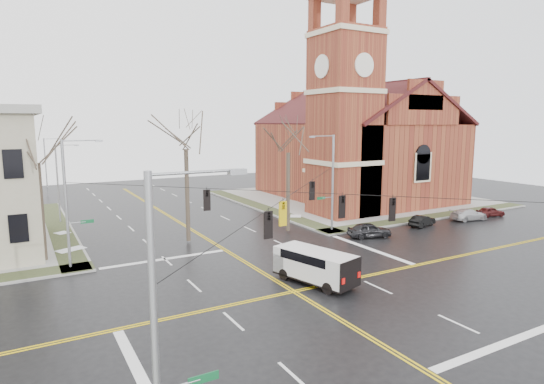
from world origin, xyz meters
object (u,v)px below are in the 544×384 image
parked_car_c (469,215)px  tree_nw_far (37,156)px  signal_pole_ne (331,180)px  parked_car_d (490,212)px  signal_pole_sw (161,332)px  streetlight_north_a (59,180)px  parked_car_b (422,221)px  streetlight_north_b (47,164)px  tree_nw_near (186,143)px  cargo_van (312,263)px  signal_pole_nw (69,200)px  tree_ne (288,147)px  church (353,136)px  parked_car_a (369,230)px

parked_car_c → tree_nw_far: bearing=89.4°
signal_pole_ne → parked_car_d: 20.29m
signal_pole_sw → parked_car_d: bearing=25.3°
streetlight_north_a → parked_car_b: 36.94m
streetlight_north_a → tree_nw_far: (-2.30, -13.73, 3.40)m
streetlight_north_b → tree_nw_near: size_ratio=0.67×
signal_pole_sw → streetlight_north_b: (0.67, 59.50, -0.48)m
signal_pole_ne → cargo_van: (-9.39, -10.66, -3.69)m
signal_pole_sw → parked_car_d: 46.88m
signal_pole_nw → cargo_van: bearing=-38.8°
parked_car_d → parked_car_b: bearing=100.9°
signal_pole_nw → parked_car_c: bearing=-4.8°
parked_car_c → tree_nw_far: 41.14m
streetlight_north_a → tree_nw_near: 16.85m
streetlight_north_a → tree_nw_far: tree_nw_far is taller
streetlight_north_a → tree_ne: bearing=-39.0°
signal_pole_ne → signal_pole_sw: 32.28m
church → streetlight_north_a: bearing=174.8°
streetlight_north_a → tree_nw_far: size_ratio=0.74×
parked_car_c → signal_pole_ne: bearing=86.4°
signal_pole_sw → streetlight_north_a: size_ratio=1.12×
church → tree_nw_near: church is taller
signal_pole_ne → parked_car_c: bearing=-11.4°
signal_pole_sw → parked_car_b: bearing=32.3°
church → signal_pole_ne: church is taller
streetlight_north_a → tree_nw_near: (8.85, -13.73, 4.12)m
church → parked_car_d: bearing=-69.5°
parked_car_c → tree_ne: 21.41m
tree_nw_far → church: bearing=15.6°
signal_pole_nw → parked_car_c: size_ratio=2.16×
cargo_van → streetlight_north_b: bearing=89.1°
parked_car_d → tree_ne: 24.90m
church → signal_pole_ne: 19.22m
parked_car_a → signal_pole_nw: bearing=98.9°
parked_car_b → parked_car_c: parked_car_c is taller
signal_pole_nw → tree_ne: (18.94, 1.70, 3.05)m
streetlight_north_b → signal_pole_nw: bearing=-91.0°
signal_pole_sw → streetlight_north_a: bearing=89.0°
signal_pole_ne → tree_nw_near: 13.90m
signal_pole_ne → parked_car_d: size_ratio=2.83×
streetlight_north_b → tree_nw_far: 33.98m
streetlight_north_a → signal_pole_ne: bearing=-36.9°
streetlight_north_b → parked_car_d: streetlight_north_b is taller
parked_car_a → tree_nw_far: size_ratio=0.36×
signal_pole_ne → signal_pole_sw: bearing=-134.6°
parked_car_a → parked_car_d: size_ratio=1.24×
streetlight_north_a → parked_car_c: 42.76m
church → parked_car_a: size_ratio=6.99×
church → parked_car_a: bearing=-124.9°
signal_pole_sw → streetlight_north_b: bearing=89.4°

